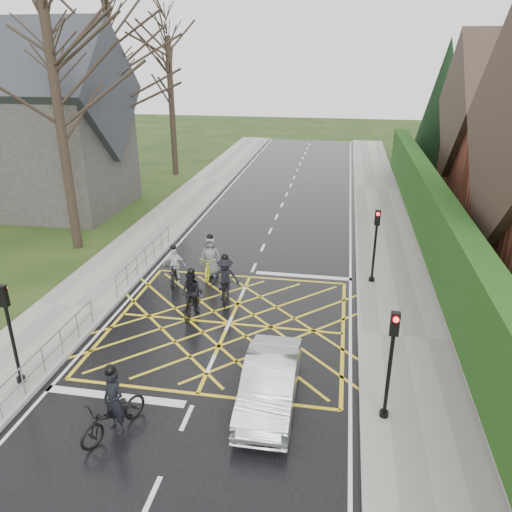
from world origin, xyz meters
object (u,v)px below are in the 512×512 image
(cyclist_rear, at_px, (114,411))
(cyclist_mid, at_px, (225,283))
(cyclist_lead, at_px, (210,262))
(cyclist_back, at_px, (192,297))
(car, at_px, (270,383))
(cyclist_front, at_px, (174,269))

(cyclist_rear, height_order, cyclist_mid, cyclist_rear)
(cyclist_rear, relative_size, cyclist_lead, 1.07)
(cyclist_rear, bearing_deg, cyclist_mid, 107.11)
(cyclist_back, bearing_deg, cyclist_lead, 93.54)
(cyclist_back, bearing_deg, car, -51.82)
(cyclist_rear, height_order, car, cyclist_rear)
(cyclist_lead, relative_size, car, 0.49)
(cyclist_front, bearing_deg, cyclist_lead, 27.63)
(cyclist_rear, xyz_separation_m, cyclist_lead, (-0.07, 9.65, 0.02))
(cyclist_rear, bearing_deg, car, 50.68)
(cyclist_front, distance_m, cyclist_lead, 1.62)
(cyclist_mid, bearing_deg, car, -79.15)
(cyclist_back, bearing_deg, cyclist_front, 121.52)
(cyclist_back, xyz_separation_m, cyclist_front, (-1.50, 2.44, -0.06))
(cyclist_front, distance_m, car, 8.53)
(cyclist_mid, distance_m, car, 6.44)
(cyclist_lead, bearing_deg, car, -68.73)
(cyclist_back, distance_m, cyclist_front, 2.86)
(cyclist_front, bearing_deg, cyclist_back, -68.10)
(cyclist_lead, xyz_separation_m, car, (3.73, -7.88, 0.01))
(cyclist_mid, height_order, cyclist_lead, cyclist_lead)
(cyclist_lead, height_order, car, cyclist_lead)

